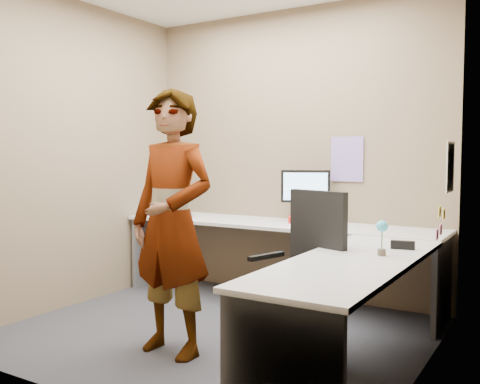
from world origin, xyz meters
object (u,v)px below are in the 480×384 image
Objects in this scene: office_chair at (301,293)px; person at (172,223)px; monitor at (305,189)px; desk at (291,253)px.

person is at bearing -140.09° from office_chair.
monitor is 1.64m from person.
desk is 7.06× the size of monitor.
desk is at bearing -94.43° from monitor.
person is (-0.45, -0.88, 0.30)m from desk.
desk is 1.03m from person.
person is at bearing -118.90° from monitor.
desk is at bearing 139.35° from office_chair.
monitor reaches higher than desk.
person is at bearing -116.91° from desk.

